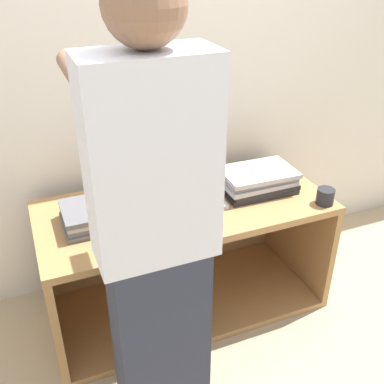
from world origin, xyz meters
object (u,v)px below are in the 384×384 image
Objects in this scene: laptop_open at (180,190)px; person at (155,241)px; laptop_stack_right at (256,180)px; mug at (325,196)px; laptop_stack_left at (104,212)px.

person reaches higher than laptop_open.
laptop_stack_right is at bearing 38.09° from person.
person reaches higher than mug.
laptop_stack_right is 0.94m from person.
laptop_open is 0.40m from laptop_stack_left.
laptop_open is 0.71m from mug.
mug is at bearing -25.64° from laptop_open.
mug is (0.24, -0.25, -0.02)m from laptop_stack_right.
laptop_stack_left is at bearing 179.87° from laptop_stack_right.
laptop_stack_left is at bearing 96.73° from person.
person is 1.04m from mug.
laptop_stack_left is 0.22× the size of person.
person is at bearing -117.63° from laptop_open.
person is 20.20× the size of mug.
laptop_open is 0.21× the size of person.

